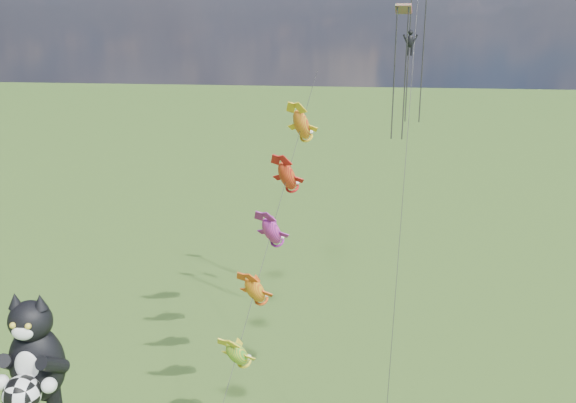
# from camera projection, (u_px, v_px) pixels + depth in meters

# --- Properties ---
(cat_kite_rig) EXTENTS (2.49, 4.14, 11.52)m
(cat_kite_rig) POSITION_uv_depth(u_px,v_px,m) (33.00, 360.00, 23.62)
(cat_kite_rig) COLOR brown
(cat_kite_rig) RESTS_ON ground
(fish_windsock_rig) EXTENTS (4.51, 15.38, 17.64)m
(fish_windsock_rig) POSITION_uv_depth(u_px,v_px,m) (272.00, 232.00, 33.82)
(fish_windsock_rig) COLOR brown
(fish_windsock_rig) RESTS_ON ground
(parafoil_rig) EXTENTS (2.82, 17.53, 26.52)m
(parafoil_rig) POSITION_uv_depth(u_px,v_px,m) (410.00, 45.00, 35.94)
(parafoil_rig) COLOR brown
(parafoil_rig) RESTS_ON ground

